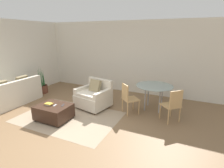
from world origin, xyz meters
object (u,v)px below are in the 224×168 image
at_px(armchair, 94,97).
at_px(dining_chair_near_right, 173,104).
at_px(tv_remote_secondary, 55,105).
at_px(book_stack, 49,104).
at_px(tv_remote_primary, 63,105).
at_px(potted_plant, 42,87).
at_px(dining_table, 154,88).
at_px(dining_chair_near_left, 128,97).
at_px(ottoman, 54,112).
at_px(couch, 11,96).

relative_size(armchair, dining_chair_near_right, 1.22).
relative_size(armchair, tv_remote_secondary, 7.85).
height_order(book_stack, tv_remote_secondary, book_stack).
xyz_separation_m(book_stack, tv_remote_primary, (0.37, 0.13, -0.02)).
bearing_deg(tv_remote_primary, potted_plant, 147.52).
xyz_separation_m(armchair, potted_plant, (-2.59, 0.36, -0.13)).
relative_size(dining_table, dining_chair_near_right, 1.23).
bearing_deg(book_stack, dining_chair_near_right, 21.85).
bearing_deg(potted_plant, dining_chair_near_left, -5.28).
height_order(book_stack, tv_remote_primary, book_stack).
bearing_deg(dining_chair_near_right, book_stack, -158.15).
bearing_deg(ottoman, dining_chair_near_left, 35.23).
xyz_separation_m(tv_remote_primary, potted_plant, (-2.27, 1.44, -0.19)).
relative_size(ottoman, dining_chair_near_left, 0.99).
xyz_separation_m(armchair, dining_table, (1.75, 0.63, 0.33)).
distance_m(tv_remote_secondary, dining_table, 2.91).
xyz_separation_m(couch, potted_plant, (-0.02, 1.32, -0.07)).
bearing_deg(dining_table, potted_plant, -176.41).
distance_m(armchair, tv_remote_secondary, 1.29).
xyz_separation_m(armchair, tv_remote_primary, (-0.32, -1.08, 0.07)).
bearing_deg(potted_plant, dining_table, 3.59).
bearing_deg(dining_chair_near_left, tv_remote_primary, -143.08).
xyz_separation_m(dining_table, dining_chair_near_right, (0.62, -0.62, -0.16)).
distance_m(armchair, ottoman, 1.32).
relative_size(ottoman, book_stack, 4.23).
bearing_deg(potted_plant, book_stack, -39.60).
bearing_deg(couch, tv_remote_secondary, -6.08).
bearing_deg(potted_plant, ottoman, -37.39).
distance_m(couch, ottoman, 2.02).
relative_size(armchair, tv_remote_primary, 6.29).
bearing_deg(potted_plant, dining_chair_near_right, -3.97).
height_order(tv_remote_secondary, potted_plant, potted_plant).
bearing_deg(couch, dining_chair_near_left, 14.67).
bearing_deg(dining_chair_near_left, book_stack, -146.10).
height_order(potted_plant, dining_chair_near_left, potted_plant).
distance_m(armchair, dining_chair_near_left, 1.15).
distance_m(potted_plant, dining_chair_near_left, 3.75).
relative_size(tv_remote_secondary, potted_plant, 0.13).
bearing_deg(dining_chair_near_left, dining_chair_near_right, 0.00).
xyz_separation_m(ottoman, potted_plant, (-2.02, 1.55, 0.00)).
bearing_deg(couch, dining_chair_near_right, 11.11).
relative_size(armchair, book_stack, 5.23).
xyz_separation_m(tv_remote_primary, tv_remote_secondary, (-0.19, -0.09, 0.00)).
xyz_separation_m(armchair, ottoman, (-0.57, -1.19, -0.13)).
distance_m(potted_plant, dining_table, 4.38).
bearing_deg(tv_remote_secondary, couch, 173.92).
height_order(couch, armchair, same).
distance_m(potted_plant, dining_chair_near_right, 4.98).
relative_size(ottoman, dining_chair_near_right, 0.99).
bearing_deg(dining_chair_near_right, dining_chair_near_left, 180.00).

